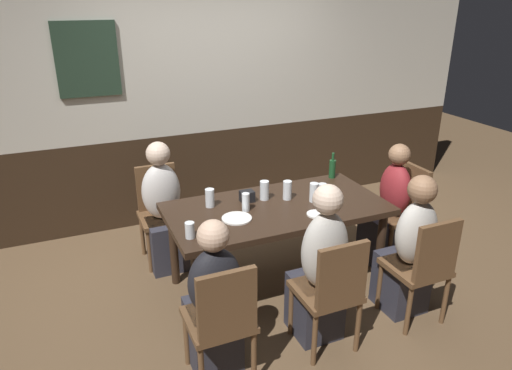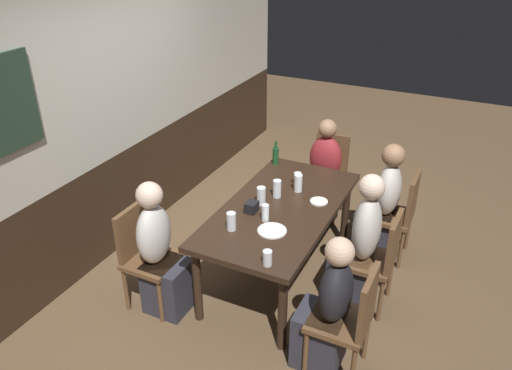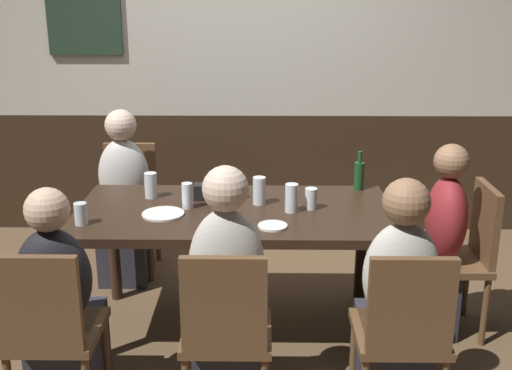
{
  "view_description": "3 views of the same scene",
  "coord_description": "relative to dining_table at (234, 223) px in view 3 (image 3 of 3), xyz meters",
  "views": [
    {
      "loc": [
        -1.5,
        -3.08,
        2.31
      ],
      "look_at": [
        -0.2,
        -0.05,
        0.97
      ],
      "focal_mm": 32.93,
      "sensor_mm": 36.0,
      "label": 1
    },
    {
      "loc": [
        -3.4,
        -1.42,
        2.91
      ],
      "look_at": [
        -0.17,
        0.15,
        0.99
      ],
      "focal_mm": 35.52,
      "sensor_mm": 36.0,
      "label": 2
    },
    {
      "loc": [
        0.16,
        -3.31,
        1.92
      ],
      "look_at": [
        0.12,
        0.09,
        0.85
      ],
      "focal_mm": 44.41,
      "sensor_mm": 36.0,
      "label": 3
    }
  ],
  "objects": [
    {
      "name": "plate_white_large",
      "position": [
        -0.38,
        -0.09,
        0.09
      ],
      "size": [
        0.23,
        0.23,
        0.01
      ],
      "primitive_type": "cylinder",
      "color": "white",
      "rests_on": "dining_table"
    },
    {
      "name": "chair_left_near",
      "position": [
        -0.77,
        -0.86,
        -0.16
      ],
      "size": [
        0.4,
        0.4,
        0.88
      ],
      "color": "brown",
      "rests_on": "ground_plane"
    },
    {
      "name": "person_right_near",
      "position": [
        0.77,
        -0.7,
        -0.17
      ],
      "size": [
        0.34,
        0.37,
        1.15
      ],
      "color": "#2D2D38",
      "rests_on": "ground_plane"
    },
    {
      "name": "beer_glass_tall",
      "position": [
        -0.49,
        0.2,
        0.15
      ],
      "size": [
        0.07,
        0.07,
        0.15
      ],
      "color": "silver",
      "rests_on": "dining_table"
    },
    {
      "name": "tumbler_water",
      "position": [
        0.32,
        -0.03,
        0.15
      ],
      "size": [
        0.07,
        0.07,
        0.16
      ],
      "color": "silver",
      "rests_on": "dining_table"
    },
    {
      "name": "chair_right_near",
      "position": [
        0.77,
        -0.86,
        -0.16
      ],
      "size": [
        0.4,
        0.4,
        0.88
      ],
      "color": "brown",
      "rests_on": "ground_plane"
    },
    {
      "name": "wall_back",
      "position": [
        -0.01,
        1.65,
        0.64
      ],
      "size": [
        6.4,
        0.13,
        2.6
      ],
      "color": "#332316",
      "rests_on": "ground_plane"
    },
    {
      "name": "pint_glass_pale",
      "position": [
        -0.04,
        0.16,
        0.15
      ],
      "size": [
        0.08,
        0.08,
        0.16
      ],
      "color": "silver",
      "rests_on": "dining_table"
    },
    {
      "name": "beer_bottle_green",
      "position": [
        0.74,
        0.37,
        0.17
      ],
      "size": [
        0.06,
        0.06,
        0.24
      ],
      "color": "#194723",
      "rests_on": "dining_table"
    },
    {
      "name": "chair_head_east",
      "position": [
        1.29,
        0.0,
        -0.16
      ],
      "size": [
        0.4,
        0.4,
        0.88
      ],
      "color": "brown",
      "rests_on": "ground_plane"
    },
    {
      "name": "person_mid_near",
      "position": [
        0.0,
        -0.7,
        -0.15
      ],
      "size": [
        0.34,
        0.37,
        1.2
      ],
      "color": "#2D2D38",
      "rests_on": "ground_plane"
    },
    {
      "name": "pint_glass_stout",
      "position": [
        0.43,
        0.02,
        0.13
      ],
      "size": [
        0.07,
        0.07,
        0.12
      ],
      "color": "silver",
      "rests_on": "dining_table"
    },
    {
      "name": "person_left_near",
      "position": [
        -0.77,
        -0.7,
        -0.2
      ],
      "size": [
        0.34,
        0.37,
        1.1
      ],
      "color": "#2D2D38",
      "rests_on": "ground_plane"
    },
    {
      "name": "pint_glass_amber",
      "position": [
        0.14,
        0.09,
        0.15
      ],
      "size": [
        0.07,
        0.07,
        0.16
      ],
      "color": "silver",
      "rests_on": "dining_table"
    },
    {
      "name": "condiment_caddy",
      "position": [
        -0.19,
        0.18,
        0.12
      ],
      "size": [
        0.11,
        0.09,
        0.09
      ],
      "primitive_type": "cube",
      "color": "black",
      "rests_on": "dining_table"
    },
    {
      "name": "beer_glass_half",
      "position": [
        -0.26,
        0.02,
        0.15
      ],
      "size": [
        0.06,
        0.06,
        0.14
      ],
      "color": "silver",
      "rests_on": "dining_table"
    },
    {
      "name": "dining_table",
      "position": [
        0.0,
        0.0,
        0.0
      ],
      "size": [
        1.76,
        0.89,
        0.74
      ],
      "color": "black",
      "rests_on": "ground_plane"
    },
    {
      "name": "chair_left_far",
      "position": [
        -0.77,
        0.86,
        -0.16
      ],
      "size": [
        0.4,
        0.4,
        0.88
      ],
      "color": "brown",
      "rests_on": "ground_plane"
    },
    {
      "name": "ground_plane",
      "position": [
        0.0,
        0.0,
        -0.66
      ],
      "size": [
        12.0,
        12.0,
        0.0
      ],
      "primitive_type": "plane",
      "color": "brown"
    },
    {
      "name": "person_head_east",
      "position": [
        1.13,
        0.0,
        -0.19
      ],
      "size": [
        0.37,
        0.34,
        1.12
      ],
      "color": "#2D2D38",
      "rests_on": "ground_plane"
    },
    {
      "name": "tumbler_short",
      "position": [
        -0.78,
        -0.24,
        0.13
      ],
      "size": [
        0.07,
        0.07,
        0.12
      ],
      "color": "silver",
      "rests_on": "dining_table"
    },
    {
      "name": "person_left_far",
      "position": [
        -0.77,
        0.7,
        -0.17
      ],
      "size": [
        0.34,
        0.37,
        1.16
      ],
      "color": "#2D2D38",
      "rests_on": "ground_plane"
    },
    {
      "name": "chair_mid_near",
      "position": [
        0.0,
        -0.86,
        -0.16
      ],
      "size": [
        0.4,
        0.4,
        0.88
      ],
      "color": "brown",
      "rests_on": "ground_plane"
    },
    {
      "name": "plate_white_small",
      "position": [
        0.21,
        -0.27,
        0.09
      ],
      "size": [
        0.15,
        0.15,
        0.01
      ],
      "primitive_type": "cylinder",
      "color": "white",
      "rests_on": "dining_table"
    }
  ]
}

